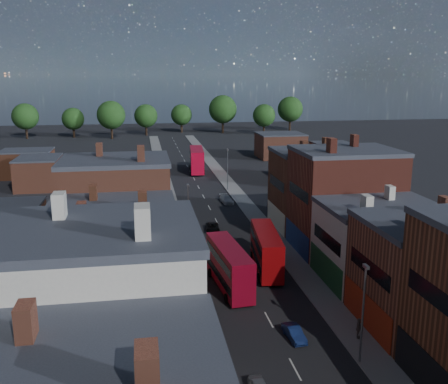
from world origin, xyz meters
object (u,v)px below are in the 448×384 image
object	(u,v)px
car_1	(294,333)
bus_2	(197,159)
bus_0	(229,266)
bus_1	(266,249)
car_3	(227,199)
ped_3	(359,328)
ped_1	(197,373)
car_2	(213,227)

from	to	relation	value
car_1	bus_2	bearing A→B (deg)	84.24
bus_0	bus_1	size ratio (longest dim) A/B	1.00
bus_2	car_3	world-z (taller)	bus_2
bus_0	car_1	distance (m)	11.89
car_3	bus_1	bearing A→B (deg)	-97.89
car_1	ped_3	xyz separation A→B (m)	(5.31, -0.98, 0.49)
bus_2	car_1	size ratio (longest dim) A/B	3.88
bus_2	ped_3	bearing A→B (deg)	-81.86
bus_0	ped_1	world-z (taller)	bus_0
car_1	ped_3	size ratio (longest dim) A/B	1.79
bus_1	car_3	xyz separation A→B (m)	(0.71, 30.91, -1.84)
bus_1	ped_1	size ratio (longest dim) A/B	5.59
car_1	ped_1	xyz separation A→B (m)	(-8.87, -5.29, 0.55)
ped_3	car_1	bearing A→B (deg)	101.45
car_3	bus_2	bearing A→B (deg)	87.13
car_1	ped_1	world-z (taller)	ped_1
car_2	ped_3	distance (m)	32.70
ped_3	car_3	bearing A→B (deg)	25.72
bus_2	car_1	bearing A→B (deg)	-85.82
bus_1	car_2	distance (m)	15.95
bus_2	ped_1	bearing A→B (deg)	-92.06
car_1	bus_1	bearing A→B (deg)	79.14
car_2	car_3	world-z (taller)	car_3
bus_1	ped_3	size ratio (longest dim) A/B	5.94
bus_0	car_2	distance (m)	19.72
car_1	car_2	size ratio (longest dim) A/B	0.81
bus_1	bus_2	bearing A→B (deg)	97.25
bus_1	ped_1	world-z (taller)	bus_1
bus_2	car_2	bearing A→B (deg)	-89.23
car_2	ped_3	world-z (taller)	ped_3
car_2	bus_0	bearing A→B (deg)	-88.99
bus_2	car_3	size ratio (longest dim) A/B	2.94
car_1	car_2	xyz separation A→B (m)	(-2.58, 30.75, 0.02)
car_3	car_1	bearing A→B (deg)	-99.21
bus_2	car_3	xyz separation A→B (m)	(1.90, -29.39, -2.28)
car_1	car_3	size ratio (longest dim) A/B	0.76
bus_2	ped_3	xyz separation A→B (m)	(5.08, -76.71, -1.87)
bus_0	bus_1	bearing A→B (deg)	34.56
car_2	ped_1	world-z (taller)	ped_1
car_3	ped_3	distance (m)	47.43
car_1	ped_1	bearing A→B (deg)	-154.78
bus_1	car_2	size ratio (longest dim) A/B	2.69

